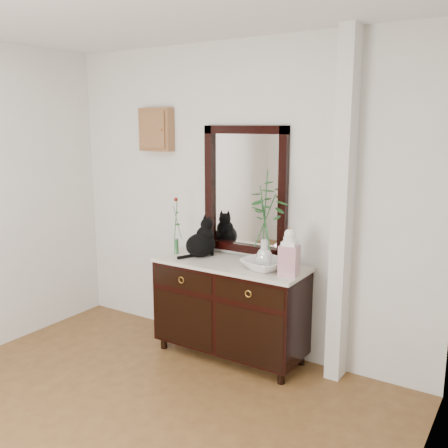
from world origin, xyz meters
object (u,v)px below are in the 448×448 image
Objects in this scene: lotus_bowl at (264,264)px; ginger_jar at (289,251)px; sideboard at (230,305)px; cat at (201,237)px.

lotus_bowl is 0.92× the size of ginger_jar.
sideboard is 0.80m from ginger_jar.
sideboard is 0.54m from lotus_bowl.
cat reaches higher than sideboard.
ginger_jar is at bearing -5.80° from sideboard.
lotus_bowl is (0.67, -0.06, -0.13)m from cat.
sideboard is at bearing 16.93° from cat.
lotus_bowl is (0.34, -0.03, 0.42)m from sideboard.
lotus_bowl is at bearing 17.46° from cat.
lotus_bowl is 0.27m from ginger_jar.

